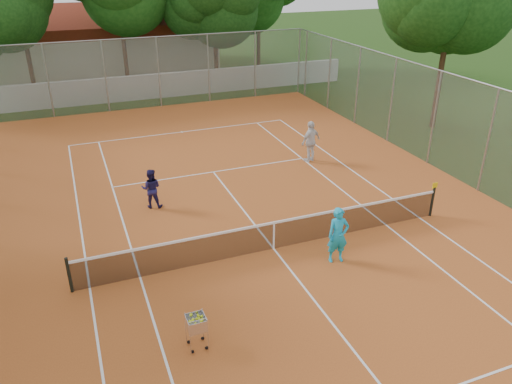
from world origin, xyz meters
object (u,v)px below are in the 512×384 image
object	(u,v)px
player_far_left	(151,188)
tennis_net	(274,235)
clubhouse	(101,40)
player_near	(338,235)
player_far_right	(311,141)
ball_hopper	(197,331)

from	to	relation	value
player_far_left	tennis_net	bearing A→B (deg)	144.92
tennis_net	clubhouse	size ratio (longest dim) A/B	0.72
player_near	player_far_right	xyz separation A→B (m)	(2.83, 7.30, 0.04)
tennis_net	ball_hopper	distance (m)	4.66
player_near	player_far_right	size ratio (longest dim) A/B	0.95
tennis_net	clubhouse	world-z (taller)	clubhouse
tennis_net	player_far_left	bearing A→B (deg)	125.11
tennis_net	player_far_right	size ratio (longest dim) A/B	6.54
player_near	player_far_left	distance (m)	7.03
clubhouse	player_near	size ratio (longest dim) A/B	9.49
tennis_net	player_near	bearing A→B (deg)	-40.35
tennis_net	player_far_left	size ratio (longest dim) A/B	8.17
player_far_left	player_far_right	xyz separation A→B (m)	(7.26, 1.85, 0.18)
ball_hopper	clubhouse	bearing A→B (deg)	109.30
player_far_right	ball_hopper	xyz separation A→B (m)	(-7.64, -9.30, -0.44)
clubhouse	player_far_right	world-z (taller)	clubhouse
tennis_net	ball_hopper	size ratio (longest dim) A/B	12.58
tennis_net	ball_hopper	xyz separation A→B (m)	(-3.32, -3.26, -0.02)
tennis_net	clubhouse	distance (m)	29.12
player_near	player_far_right	distance (m)	7.83
player_far_left	ball_hopper	size ratio (longest dim) A/B	1.54
player_near	ball_hopper	world-z (taller)	player_near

